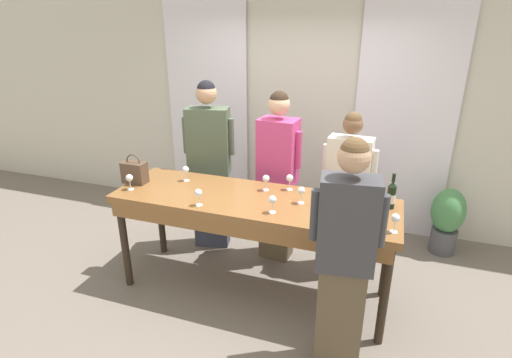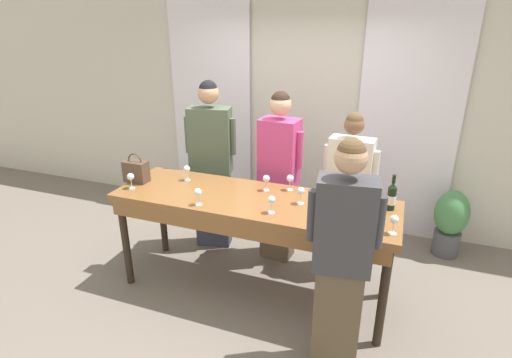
# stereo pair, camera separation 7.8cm
# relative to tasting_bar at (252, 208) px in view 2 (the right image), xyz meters

# --- Properties ---
(ground_plane) EXTENTS (18.00, 18.00, 0.00)m
(ground_plane) POSITION_rel_tasting_bar_xyz_m (0.00, 0.02, -0.88)
(ground_plane) COLOR #70665B
(wall_back) EXTENTS (12.00, 0.06, 2.80)m
(wall_back) POSITION_rel_tasting_bar_xyz_m (0.00, 1.74, 0.52)
(wall_back) COLOR beige
(wall_back) RESTS_ON ground_plane
(curtain_panel_left) EXTENTS (1.08, 0.03, 2.69)m
(curtain_panel_left) POSITION_rel_tasting_bar_xyz_m (-1.20, 1.67, 0.47)
(curtain_panel_left) COLOR white
(curtain_panel_left) RESTS_ON ground_plane
(curtain_panel_right) EXTENTS (1.08, 0.03, 2.69)m
(curtain_panel_right) POSITION_rel_tasting_bar_xyz_m (1.20, 1.67, 0.47)
(curtain_panel_right) COLOR white
(curtain_panel_right) RESTS_ON ground_plane
(tasting_bar) EXTENTS (2.51, 0.78, 0.97)m
(tasting_bar) POSITION_rel_tasting_bar_xyz_m (0.00, 0.00, 0.00)
(tasting_bar) COLOR brown
(tasting_bar) RESTS_ON ground_plane
(wine_bottle) EXTENTS (0.07, 0.07, 0.30)m
(wine_bottle) POSITION_rel_tasting_bar_xyz_m (1.14, 0.21, 0.21)
(wine_bottle) COLOR black
(wine_bottle) RESTS_ON tasting_bar
(handbag) EXTENTS (0.23, 0.13, 0.29)m
(handbag) POSITION_rel_tasting_bar_xyz_m (-1.19, -0.01, 0.20)
(handbag) COLOR brown
(handbag) RESTS_ON tasting_bar
(wine_glass_front_left) EXTENTS (0.07, 0.07, 0.15)m
(wine_glass_front_left) POSITION_rel_tasting_bar_xyz_m (-0.38, -0.27, 0.20)
(wine_glass_front_left) COLOR white
(wine_glass_front_left) RESTS_ON tasting_bar
(wine_glass_front_mid) EXTENTS (0.07, 0.07, 0.15)m
(wine_glass_front_mid) POSITION_rel_tasting_bar_xyz_m (-0.75, 0.19, 0.20)
(wine_glass_front_mid) COLOR white
(wine_glass_front_mid) RESTS_ON tasting_bar
(wine_glass_front_right) EXTENTS (0.07, 0.07, 0.15)m
(wine_glass_front_right) POSITION_rel_tasting_bar_xyz_m (1.18, -0.21, 0.20)
(wine_glass_front_right) COLOR white
(wine_glass_front_right) RESTS_ON tasting_bar
(wine_glass_center_left) EXTENTS (0.07, 0.07, 0.15)m
(wine_glass_center_left) POSITION_rel_tasting_bar_xyz_m (-1.13, -0.17, 0.20)
(wine_glass_center_left) COLOR white
(wine_glass_center_left) RESTS_ON tasting_bar
(wine_glass_center_mid) EXTENTS (0.07, 0.07, 0.15)m
(wine_glass_center_mid) POSITION_rel_tasting_bar_xyz_m (0.79, 0.20, 0.20)
(wine_glass_center_mid) COLOR white
(wine_glass_center_mid) RESTS_ON tasting_bar
(wine_glass_center_right) EXTENTS (0.07, 0.07, 0.15)m
(wine_glass_center_right) POSITION_rel_tasting_bar_xyz_m (0.26, 0.30, 0.20)
(wine_glass_center_right) COLOR white
(wine_glass_center_right) RESTS_ON tasting_bar
(wine_glass_back_left) EXTENTS (0.07, 0.07, 0.15)m
(wine_glass_back_left) POSITION_rel_tasting_bar_xyz_m (0.24, -0.20, 0.20)
(wine_glass_back_left) COLOR white
(wine_glass_back_left) RESTS_ON tasting_bar
(wine_glass_back_mid) EXTENTS (0.07, 0.07, 0.15)m
(wine_glass_back_mid) POSITION_rel_tasting_bar_xyz_m (0.42, 0.05, 0.20)
(wine_glass_back_mid) COLOR white
(wine_glass_back_mid) RESTS_ON tasting_bar
(wine_glass_back_right) EXTENTS (0.07, 0.07, 0.15)m
(wine_glass_back_right) POSITION_rel_tasting_bar_xyz_m (0.05, 0.22, 0.20)
(wine_glass_back_right) COLOR white
(wine_glass_back_right) RESTS_ON tasting_bar
(wine_glass_near_host) EXTENTS (0.07, 0.07, 0.15)m
(wine_glass_near_host) POSITION_rel_tasting_bar_xyz_m (0.79, -0.18, 0.20)
(wine_glass_near_host) COLOR white
(wine_glass_near_host) RESTS_ON tasting_bar
(guest_olive_jacket) EXTENTS (0.55, 0.32, 1.87)m
(guest_olive_jacket) POSITION_rel_tasting_bar_xyz_m (-0.73, 0.68, 0.09)
(guest_olive_jacket) COLOR #383D51
(guest_olive_jacket) RESTS_ON ground_plane
(guest_pink_top) EXTENTS (0.49, 0.30, 1.80)m
(guest_pink_top) POSITION_rel_tasting_bar_xyz_m (0.03, 0.68, 0.05)
(guest_pink_top) COLOR brown
(guest_pink_top) RESTS_ON ground_plane
(guest_cream_sweater) EXTENTS (0.53, 0.24, 1.65)m
(guest_cream_sweater) POSITION_rel_tasting_bar_xyz_m (0.74, 0.68, -0.03)
(guest_cream_sweater) COLOR #383D51
(guest_cream_sweater) RESTS_ON ground_plane
(host_pouring) EXTENTS (0.50, 0.28, 1.76)m
(host_pouring) POSITION_rel_tasting_bar_xyz_m (0.88, -0.59, 0.04)
(host_pouring) COLOR brown
(host_pouring) RESTS_ON ground_plane
(potted_plant) EXTENTS (0.35, 0.35, 0.76)m
(potted_plant) POSITION_rel_tasting_bar_xyz_m (1.77, 1.35, -0.46)
(potted_plant) COLOR #4C4C51
(potted_plant) RESTS_ON ground_plane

